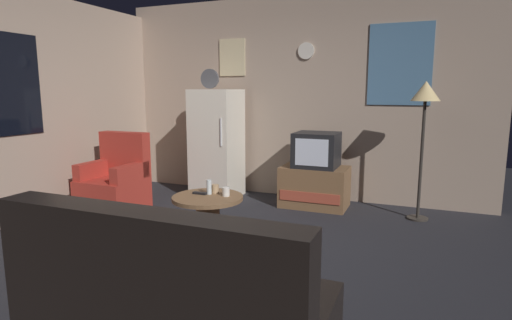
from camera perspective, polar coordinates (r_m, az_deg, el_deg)
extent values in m
plane|color=#232328|center=(3.90, -5.56, -12.99)|extent=(12.00, 12.00, 0.00)
cube|color=tan|center=(5.88, 5.48, 8.38)|extent=(5.20, 0.10, 2.75)
cube|color=teal|center=(5.59, 19.07, 12.25)|extent=(0.76, 0.02, 1.00)
cube|color=beige|center=(6.18, -3.27, 13.81)|extent=(0.40, 0.02, 0.52)
cylinder|color=silver|center=(5.80, 6.87, 14.59)|extent=(0.22, 0.03, 0.22)
cube|color=tan|center=(5.30, -31.18, 6.12)|extent=(0.10, 5.20, 2.60)
cube|color=black|center=(5.23, -31.27, 8.83)|extent=(0.02, 0.90, 1.10)
cube|color=silver|center=(5.84, -5.36, 2.21)|extent=(0.60, 0.60, 1.50)
cylinder|color=silver|center=(5.44, -4.82, 3.81)|extent=(0.02, 0.02, 0.36)
cylinder|color=#4C4C51|center=(5.74, -6.33, 10.97)|extent=(0.26, 0.04, 0.26)
cube|color=brown|center=(5.43, 8.00, -3.63)|extent=(0.84, 0.52, 0.52)
cube|color=#AD4733|center=(5.20, 7.26, -5.09)|extent=(0.76, 0.01, 0.13)
cube|color=black|center=(5.34, 8.27, 1.39)|extent=(0.54, 0.50, 0.44)
cube|color=silver|center=(5.10, 7.59, 1.02)|extent=(0.41, 0.01, 0.33)
cylinder|color=#332D28|center=(5.27, 21.18, -7.42)|extent=(0.24, 0.24, 0.02)
cylinder|color=#332D28|center=(5.12, 21.64, -0.01)|extent=(0.04, 0.04, 1.40)
cone|color=#F2D18C|center=(5.06, 22.19, 8.73)|extent=(0.32, 0.32, 0.22)
cylinder|color=brown|center=(4.39, -6.53, -10.09)|extent=(0.72, 0.72, 0.04)
cylinder|color=brown|center=(4.33, -6.58, -7.67)|extent=(0.24, 0.24, 0.39)
cylinder|color=brown|center=(4.27, -6.63, -5.18)|extent=(0.72, 0.72, 0.04)
cylinder|color=silver|center=(4.33, -6.43, -3.69)|extent=(0.05, 0.05, 0.15)
cylinder|color=silver|center=(4.24, -4.14, -4.34)|extent=(0.08, 0.08, 0.09)
cylinder|color=tan|center=(4.38, -5.60, -3.93)|extent=(0.08, 0.08, 0.09)
cube|color=black|center=(4.35, -7.69, -4.51)|extent=(0.15, 0.05, 0.02)
cube|color=#A52D23|center=(5.53, -18.94, -4.47)|extent=(0.68, 0.68, 0.40)
cube|color=#A52D23|center=(5.64, -17.47, 0.83)|extent=(0.68, 0.16, 0.56)
cube|color=#A52D23|center=(5.66, -21.24, -1.20)|extent=(0.12, 0.60, 0.20)
cube|color=#A52D23|center=(5.29, -16.82, -1.66)|extent=(0.12, 0.60, 0.20)
cube|color=black|center=(2.58, -10.34, -20.63)|extent=(1.70, 0.80, 0.40)
cube|color=black|center=(2.15, -15.10, -13.43)|extent=(1.70, 0.20, 0.52)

